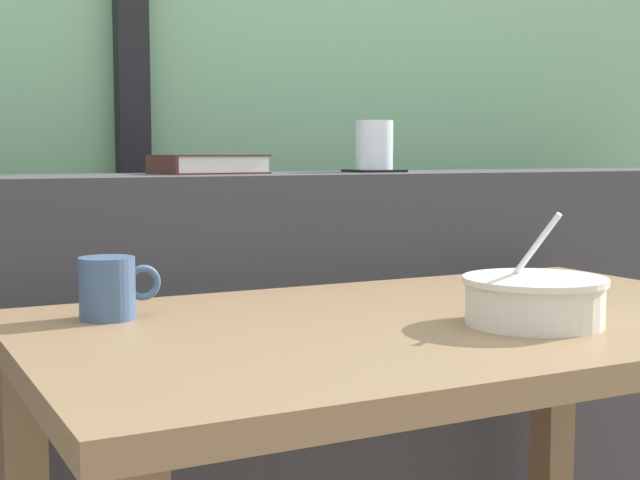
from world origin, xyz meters
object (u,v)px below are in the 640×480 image
Objects in this scene: fork_utensil at (555,296)px; ceramic_mug at (109,288)px; closed_book at (208,164)px; soup_bowl at (534,301)px; breakfast_table at (421,399)px; coaster_square at (374,171)px; juice_glass at (374,147)px.

fork_utensil is 1.50× the size of ceramic_mug.
closed_book is 0.76m from soup_bowl.
coaster_square reaches higher than breakfast_table.
closed_book is 0.70m from fork_utensil.
closed_book is (-0.35, 0.03, -0.03)m from juice_glass.
fork_utensil is at bearing 41.51° from soup_bowl.
ceramic_mug is (-0.65, -0.39, -0.19)m from juice_glass.
coaster_square is 0.56m from fork_utensil.
closed_book is at bearing 98.75° from breakfast_table.
breakfast_table is at bearing -114.45° from juice_glass.
breakfast_table is at bearing 130.95° from soup_bowl.
juice_glass is 0.78m from ceramic_mug.
juice_glass is at bearing 65.55° from breakfast_table.
ceramic_mug is at bearing 163.33° from fork_utensil.
juice_glass reaches higher than coaster_square.
closed_book is at bearing 175.48° from coaster_square.
soup_bowl is (0.19, -0.71, -0.17)m from closed_book.
coaster_square is (0.26, 0.57, 0.30)m from breakfast_table.
breakfast_table is 0.72m from juice_glass.
ceramic_mug is (-0.39, 0.18, 0.16)m from breakfast_table.
fork_utensil is (0.17, 0.15, -0.03)m from soup_bowl.
juice_glass is at bearing 76.87° from soup_bowl.
closed_book is (-0.35, 0.03, 0.02)m from coaster_square.
juice_glass is 0.53× the size of soup_bowl.
closed_book reaches higher than soup_bowl.
closed_book is at bearing 54.48° from ceramic_mug.
juice_glass is at bearing 87.00° from fork_utensil.
juice_glass is at bearing 30.94° from ceramic_mug.
ceramic_mug is at bearing -149.06° from coaster_square.
coaster_square is at bearing 30.94° from ceramic_mug.
ceramic_mug reaches higher than fork_utensil.
fork_utensil is at bearing -88.31° from coaster_square.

